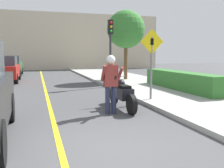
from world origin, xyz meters
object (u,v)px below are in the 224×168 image
motorcycle (122,93)px  traffic_light (110,40)px  parked_car_green (10,65)px  person_biker (111,78)px  crossing_sign (151,57)px  street_tree (126,30)px  parked_car_red (4,69)px

motorcycle → traffic_light: traffic_light is taller
parked_car_green → motorcycle: bearing=-72.3°
person_biker → traffic_light: size_ratio=0.50×
person_biker → parked_car_green: size_ratio=0.42×
crossing_sign → motorcycle: bearing=-153.5°
crossing_sign → traffic_light: bearing=91.6°
person_biker → street_tree: 9.70m
motorcycle → crossing_sign: bearing=26.5°
crossing_sign → traffic_light: (-0.14, 4.82, 0.90)m
traffic_light → parked_car_red: traffic_light is taller
motorcycle → parked_car_red: size_ratio=0.56×
traffic_light → parked_car_green: size_ratio=0.83×
motorcycle → crossing_sign: (1.38, 0.69, 1.17)m
crossing_sign → parked_car_green: size_ratio=0.61×
parked_car_red → parked_car_green: 5.33m
parked_car_red → parked_car_green: same height
crossing_sign → street_tree: 7.78m
person_biker → crossing_sign: 2.40m
crossing_sign → parked_car_red: (-6.08, 9.04, -0.82)m
parked_car_green → parked_car_red: bearing=-88.9°
crossing_sign → parked_car_red: crossing_sign is taller
parked_car_red → street_tree: bearing=-12.0°
motorcycle → traffic_light: (1.24, 5.51, 2.07)m
traffic_light → parked_car_green: (-6.04, 9.55, -1.72)m
crossing_sign → parked_car_red: 10.92m
person_biker → parked_car_green: 16.24m
traffic_light → motorcycle: bearing=-102.7°
person_biker → traffic_light: bearing=73.6°
motorcycle → street_tree: (3.06, 8.08, 2.91)m
person_biker → street_tree: street_tree is taller
parked_car_green → street_tree: bearing=-41.6°
traffic_light → parked_car_green: 11.43m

